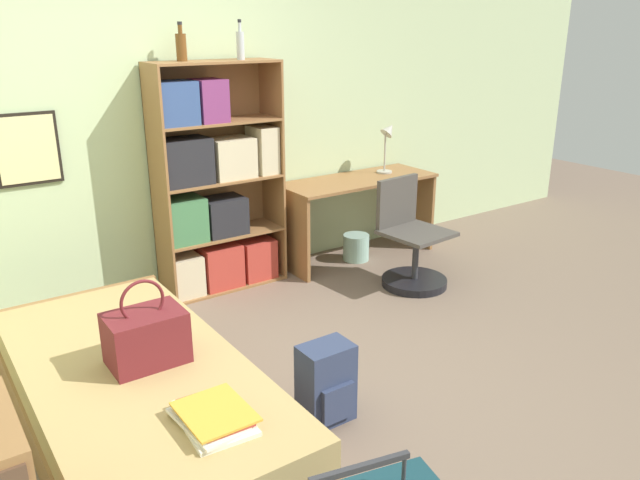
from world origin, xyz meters
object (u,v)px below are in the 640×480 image
(bottle_brown, at_px, (240,44))
(desk_chair, at_px, (411,253))
(bookcase, at_px, (213,192))
(desk, at_px, (358,201))
(book_stack_on_bed, at_px, (214,417))
(bottle_green, at_px, (181,46))
(handbag, at_px, (146,337))
(desk_lamp, at_px, (388,138))
(backpack, at_px, (326,384))
(waste_bin, at_px, (356,247))
(bed, at_px, (137,401))

(bottle_brown, height_order, desk_chair, bottle_brown)
(bookcase, height_order, desk, bookcase)
(book_stack_on_bed, height_order, bookcase, bookcase)
(bottle_green, height_order, bottle_brown, bottle_brown)
(handbag, distance_m, desk, 2.80)
(desk, bearing_deg, bookcase, 176.09)
(bookcase, distance_m, desk_lamp, 1.70)
(book_stack_on_bed, height_order, backpack, book_stack_on_bed)
(backpack, bearing_deg, bottle_green, 85.45)
(waste_bin, bearing_deg, backpack, -131.74)
(handbag, distance_m, book_stack_on_bed, 0.64)
(bookcase, relative_size, desk_chair, 2.05)
(bottle_green, relative_size, bottle_brown, 0.94)
(desk_lamp, bearing_deg, desk, -173.12)
(bottle_brown, relative_size, waste_bin, 1.20)
(book_stack_on_bed, xyz_separation_m, desk, (2.37, 2.06, 0.07))
(bed, distance_m, backpack, 0.95)
(book_stack_on_bed, distance_m, backpack, 0.82)
(desk_chair, bearing_deg, backpack, -145.57)
(handbag, distance_m, bookcase, 1.89)
(book_stack_on_bed, distance_m, bottle_green, 2.75)
(handbag, height_order, book_stack_on_bed, handbag)
(bed, height_order, backpack, backpack)
(desk, distance_m, desk_lamp, 0.63)
(bottle_green, relative_size, desk_chair, 0.31)
(desk_lamp, bearing_deg, waste_bin, -166.68)
(handbag, relative_size, bookcase, 0.25)
(book_stack_on_bed, bearing_deg, waste_bin, 40.90)
(desk_chair, height_order, waste_bin, desk_chair)
(bottle_brown, distance_m, desk_lamp, 1.63)
(desk_lamp, height_order, backpack, desk_lamp)
(book_stack_on_bed, relative_size, bookcase, 0.22)
(handbag, bearing_deg, book_stack_on_bed, -86.05)
(desk_chair, height_order, backpack, desk_chair)
(desk, relative_size, waste_bin, 6.07)
(backpack, relative_size, waste_bin, 1.88)
(handbag, distance_m, waste_bin, 2.77)
(bookcase, relative_size, bottle_brown, 6.24)
(bottle_green, height_order, desk, bottle_green)
(backpack, height_order, waste_bin, backpack)
(book_stack_on_bed, height_order, bottle_brown, bottle_brown)
(bottle_green, relative_size, backpack, 0.60)
(book_stack_on_bed, bearing_deg, handbag, 93.95)
(desk, height_order, desk_lamp, desk_lamp)
(desk_chair, distance_m, backpack, 1.94)
(bookcase, relative_size, desk_lamp, 3.77)
(bottle_brown, relative_size, desk_chair, 0.33)
(backpack, bearing_deg, waste_bin, 48.26)
(handbag, relative_size, backpack, 1.00)
(bottle_brown, bearing_deg, handbag, -132.41)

